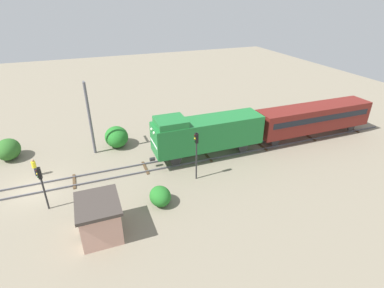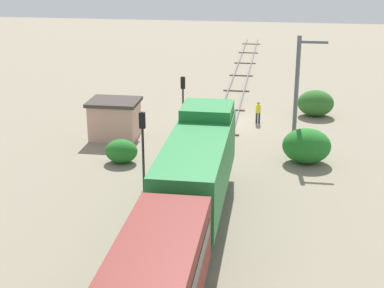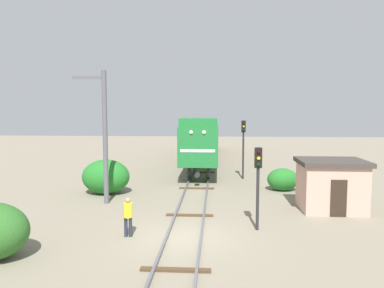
{
  "view_description": "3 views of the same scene",
  "coord_description": "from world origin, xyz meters",
  "px_view_note": "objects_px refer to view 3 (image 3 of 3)",
  "views": [
    {
      "loc": [
        24.67,
        5.15,
        15.25
      ],
      "look_at": [
        -0.6,
        14.82,
        1.43
      ],
      "focal_mm": 28.0,
      "sensor_mm": 36.0,
      "label": 1
    },
    {
      "loc": [
        -3.75,
        43.41,
        13.38
      ],
      "look_at": [
        0.85,
        12.51,
        2.46
      ],
      "focal_mm": 55.0,
      "sensor_mm": 36.0,
      "label": 2
    },
    {
      "loc": [
        1.37,
        -15.32,
        5.45
      ],
      "look_at": [
        -0.58,
        13.58,
        2.72
      ],
      "focal_mm": 35.0,
      "sensor_mm": 36.0,
      "label": 3
    }
  ],
  "objects_px": {
    "catenary_mast": "(104,134)",
    "relay_hut": "(331,185)",
    "traffic_signal_near": "(258,173)",
    "worker_near_track": "(128,214)",
    "locomotive": "(201,141)",
    "traffic_signal_mid": "(243,139)",
    "passenger_car_leading": "(206,133)"
  },
  "relations": [
    {
      "from": "catenary_mast",
      "to": "relay_hut",
      "type": "relative_size",
      "value": 2.18
    },
    {
      "from": "locomotive",
      "to": "traffic_signal_near",
      "type": "height_order",
      "value": "locomotive"
    },
    {
      "from": "relay_hut",
      "to": "traffic_signal_mid",
      "type": "bearing_deg",
      "value": 115.07
    },
    {
      "from": "traffic_signal_near",
      "to": "relay_hut",
      "type": "xyz_separation_m",
      "value": [
        4.3,
        3.65,
        -1.22
      ]
    },
    {
      "from": "worker_near_track",
      "to": "catenary_mast",
      "type": "xyz_separation_m",
      "value": [
        -2.66,
        5.51,
        3.06
      ]
    },
    {
      "from": "worker_near_track",
      "to": "traffic_signal_near",
      "type": "bearing_deg",
      "value": -102.13
    },
    {
      "from": "locomotive",
      "to": "relay_hut",
      "type": "bearing_deg",
      "value": -56.16
    },
    {
      "from": "locomotive",
      "to": "relay_hut",
      "type": "height_order",
      "value": "locomotive"
    },
    {
      "from": "traffic_signal_mid",
      "to": "passenger_car_leading",
      "type": "bearing_deg",
      "value": 102.18
    },
    {
      "from": "traffic_signal_near",
      "to": "catenary_mast",
      "type": "height_order",
      "value": "catenary_mast"
    },
    {
      "from": "relay_hut",
      "to": "locomotive",
      "type": "bearing_deg",
      "value": 123.84
    },
    {
      "from": "traffic_signal_near",
      "to": "traffic_signal_mid",
      "type": "relative_size",
      "value": 0.82
    },
    {
      "from": "passenger_car_leading",
      "to": "relay_hut",
      "type": "xyz_separation_m",
      "value": [
        7.5,
        -24.52,
        -1.13
      ]
    },
    {
      "from": "traffic_signal_mid",
      "to": "worker_near_track",
      "type": "height_order",
      "value": "traffic_signal_mid"
    },
    {
      "from": "locomotive",
      "to": "traffic_signal_mid",
      "type": "bearing_deg",
      "value": -35.45
    },
    {
      "from": "catenary_mast",
      "to": "worker_near_track",
      "type": "bearing_deg",
      "value": -64.19
    },
    {
      "from": "passenger_car_leading",
      "to": "catenary_mast",
      "type": "bearing_deg",
      "value": -101.95
    },
    {
      "from": "traffic_signal_near",
      "to": "worker_near_track",
      "type": "xyz_separation_m",
      "value": [
        -5.6,
        -1.27,
        -1.62
      ]
    },
    {
      "from": "locomotive",
      "to": "relay_hut",
      "type": "xyz_separation_m",
      "value": [
        7.5,
        -11.19,
        -1.38
      ]
    },
    {
      "from": "passenger_car_leading",
      "to": "traffic_signal_mid",
      "type": "height_order",
      "value": "traffic_signal_mid"
    },
    {
      "from": "locomotive",
      "to": "passenger_car_leading",
      "type": "height_order",
      "value": "locomotive"
    },
    {
      "from": "passenger_car_leading",
      "to": "worker_near_track",
      "type": "height_order",
      "value": "passenger_car_leading"
    },
    {
      "from": "locomotive",
      "to": "traffic_signal_near",
      "type": "bearing_deg",
      "value": -77.82
    },
    {
      "from": "catenary_mast",
      "to": "traffic_signal_mid",
      "type": "bearing_deg",
      "value": 43.98
    },
    {
      "from": "traffic_signal_mid",
      "to": "worker_near_track",
      "type": "relative_size",
      "value": 2.68
    },
    {
      "from": "traffic_signal_near",
      "to": "worker_near_track",
      "type": "distance_m",
      "value": 5.97
    },
    {
      "from": "passenger_car_leading",
      "to": "traffic_signal_mid",
      "type": "relative_size",
      "value": 3.08
    },
    {
      "from": "traffic_signal_mid",
      "to": "relay_hut",
      "type": "height_order",
      "value": "traffic_signal_mid"
    },
    {
      "from": "worker_near_track",
      "to": "relay_hut",
      "type": "distance_m",
      "value": 11.06
    },
    {
      "from": "locomotive",
      "to": "traffic_signal_near",
      "type": "distance_m",
      "value": 15.17
    },
    {
      "from": "worker_near_track",
      "to": "locomotive",
      "type": "bearing_deg",
      "value": -33.36
    },
    {
      "from": "worker_near_track",
      "to": "catenary_mast",
      "type": "bearing_deg",
      "value": 0.92
    }
  ]
}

